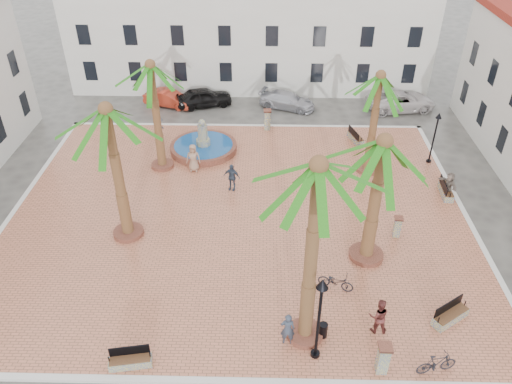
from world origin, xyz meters
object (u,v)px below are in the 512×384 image
Objects in this scene: bollard_se at (383,358)px; cyclist_b at (379,316)px; palm_sw at (109,126)px; palm_e at (382,159)px; palm_ne at (379,88)px; lamppost_s at (320,306)px; bench_ne at (356,138)px; car_white at (401,101)px; pedestrian_fountain_b at (232,177)px; pedestrian_north at (160,128)px; car_silver at (287,100)px; lamppost_e at (436,129)px; palm_s at (317,187)px; litter_bin at (323,330)px; bicycle_a at (336,281)px; bench_se at (450,316)px; pedestrian_east at (449,185)px; bench_e at (446,191)px; bench_s at (130,361)px; car_black at (204,97)px; cyclist_a at (288,329)px; pedestrian_fountain_a at (193,158)px; fountain at (204,146)px; car_red at (169,98)px; bollard_e at (397,226)px; palm_nw at (152,78)px; bollard_n at (267,119)px; bicycle_b at (437,364)px.

cyclist_b is at bearing 85.23° from bollard_se.
palm_e is at bearing -6.88° from palm_sw.
palm_ne is 15.41m from lamppost_s.
bench_ne is 7.13m from car_white.
pedestrian_fountain_b reaches higher than bench_ne.
car_silver is (9.25, 5.79, -0.36)m from pedestrian_north.
lamppost_e is 2.37× the size of bollard_se.
palm_s is 12.27× the size of litter_bin.
palm_s is at bearing 169.70° from bicycle_a.
bench_se is 1.12× the size of pedestrian_east.
lamppost_e is at bearing 2.80° from bench_e.
bicycle_a is (0.84, 2.85, 0.08)m from litter_bin.
lamppost_s is at bearing -116.48° from palm_e.
palm_e is at bearing -90.57° from cyclist_b.
bench_s is 9.81m from bicycle_a.
palm_sw reaches higher than bench_se.
cyclist_b is 0.40× the size of car_black.
car_silver reaches higher than bicycle_a.
pedestrian_east is at bearing -33.45° from palm_ne.
bench_se is at bearing 1.55° from bench_s.
cyclist_a is 14.74m from pedestrian_fountain_a.
fountain is 1.13× the size of car_red.
lamppost_s is at bearing -179.97° from car_black.
litter_bin is at bearing 12.16° from cyclist_b.
palm_e is 18.39m from pedestrian_north.
cyclist_a is at bearing -123.35° from lamppost_e.
pedestrian_east is at bearing -18.86° from fountain.
bicycle_a is at bearing -19.45° from palm_sw.
palm_s is at bearing -159.39° from car_silver.
lamppost_s is at bearing 29.71° from cyclist_b.
palm_sw is 15.58m from palm_ne.
fountain is 14.53m from bollard_e.
fountain reaches higher than bench_s.
car_white is (16.11, 24.69, 0.35)m from bench_s.
palm_nw is 2.02× the size of lamppost_e.
pedestrian_fountain_a is (-0.33, -2.60, 0.61)m from fountain.
car_red is at bearing 152.41° from bollard_n.
fountain is at bearing -143.28° from bollard_n.
pedestrian_east reaches higher than bench_e.
lamppost_s reaches higher than pedestrian_fountain_b.
car_silver is at bearing 108.32° from bollard_e.
car_red is 0.75× the size of car_white.
bench_e reaches higher than bench_s.
bench_e is at bearing -9.19° from palm_nw.
palm_nw is 9.97× the size of litter_bin.
cyclist_b is at bearing 153.31° from bench_e.
pedestrian_north reaches higher than car_black.
bollard_n is 0.92× the size of bicycle_b.
cyclist_b is at bearing -167.95° from cyclist_a.
lamppost_e is at bearing 44.85° from bench_se.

